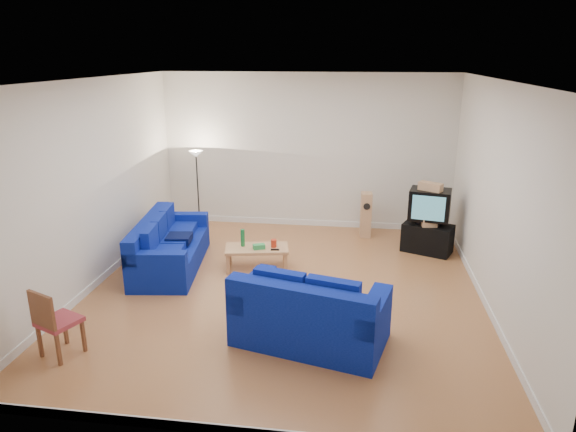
# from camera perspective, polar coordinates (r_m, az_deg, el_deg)

# --- Properties ---
(room) EXTENTS (6.01, 6.51, 3.21)m
(room) POSITION_cam_1_polar(r_m,az_deg,el_deg) (7.58, -0.41, 2.29)
(room) COLOR brown
(room) RESTS_ON ground
(sofa_three_seat) EXTENTS (1.23, 2.33, 0.86)m
(sofa_three_seat) POSITION_cam_1_polar(r_m,az_deg,el_deg) (9.09, -13.23, -3.66)
(sofa_three_seat) COLOR navy
(sofa_three_seat) RESTS_ON ground
(sofa_loveseat) EXTENTS (2.06, 1.47, 0.93)m
(sofa_loveseat) POSITION_cam_1_polar(r_m,az_deg,el_deg) (6.61, 2.34, -11.28)
(sofa_loveseat) COLOR navy
(sofa_loveseat) RESTS_ON ground
(coffee_table) EXTENTS (1.15, 0.72, 0.39)m
(coffee_table) POSITION_cam_1_polar(r_m,az_deg,el_deg) (8.81, -3.48, -3.81)
(coffee_table) COLOR tan
(coffee_table) RESTS_ON ground
(bottle) EXTENTS (0.08, 0.08, 0.30)m
(bottle) POSITION_cam_1_polar(r_m,az_deg,el_deg) (8.81, -5.05, -2.43)
(bottle) COLOR #197233
(bottle) RESTS_ON coffee_table
(tissue_box) EXTENTS (0.22, 0.18, 0.08)m
(tissue_box) POSITION_cam_1_polar(r_m,az_deg,el_deg) (8.70, -3.24, -3.41)
(tissue_box) COLOR green
(tissue_box) RESTS_ON coffee_table
(red_canister) EXTENTS (0.11, 0.11, 0.14)m
(red_canister) POSITION_cam_1_polar(r_m,az_deg,el_deg) (8.76, -1.60, -3.05)
(red_canister) COLOR red
(red_canister) RESTS_ON coffee_table
(remote) EXTENTS (0.15, 0.06, 0.02)m
(remote) POSITION_cam_1_polar(r_m,az_deg,el_deg) (8.64, -1.46, -3.75)
(remote) COLOR black
(remote) RESTS_ON coffee_table
(tv_stand) EXTENTS (1.00, 0.79, 0.54)m
(tv_stand) POSITION_cam_1_polar(r_m,az_deg,el_deg) (9.89, 15.22, -2.39)
(tv_stand) COLOR black
(tv_stand) RESTS_ON ground
(av_receiver) EXTENTS (0.51, 0.45, 0.10)m
(av_receiver) POSITION_cam_1_polar(r_m,az_deg,el_deg) (9.83, 15.41, -0.56)
(av_receiver) COLOR black
(av_receiver) RESTS_ON tv_stand
(television) EXTENTS (0.81, 0.67, 0.55)m
(television) POSITION_cam_1_polar(r_m,az_deg,el_deg) (9.73, 15.47, 1.26)
(television) COLOR black
(television) RESTS_ON av_receiver
(centre_speaker) EXTENTS (0.44, 0.37, 0.15)m
(centre_speaker) POSITION_cam_1_polar(r_m,az_deg,el_deg) (9.58, 15.56, 3.17)
(centre_speaker) COLOR tan
(centre_speaker) RESTS_ON television
(speaker_left) EXTENTS (0.23, 0.29, 0.91)m
(speaker_left) POSITION_cam_1_polar(r_m,az_deg,el_deg) (10.40, 8.64, 0.14)
(speaker_left) COLOR tan
(speaker_left) RESTS_ON ground
(speaker_right) EXTENTS (0.31, 0.25, 0.93)m
(speaker_right) POSITION_cam_1_polar(r_m,az_deg,el_deg) (9.75, 15.32, -1.45)
(speaker_right) COLOR tan
(speaker_right) RESTS_ON ground
(floor_lamp) EXTENTS (0.29, 0.29, 1.67)m
(floor_lamp) POSITION_cam_1_polar(r_m,az_deg,el_deg) (10.67, -10.13, 5.61)
(floor_lamp) COLOR black
(floor_lamp) RESTS_ON ground
(dining_chair) EXTENTS (0.57, 0.57, 0.90)m
(dining_chair) POSITION_cam_1_polar(r_m,az_deg,el_deg) (6.86, -24.60, -10.45)
(dining_chair) COLOR brown
(dining_chair) RESTS_ON ground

